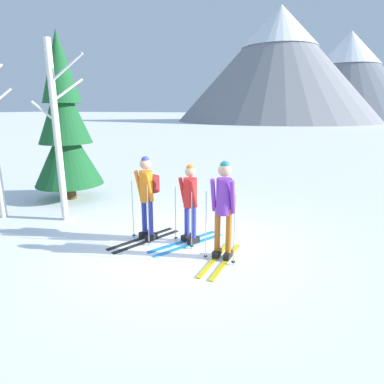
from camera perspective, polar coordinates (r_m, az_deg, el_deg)
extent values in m
plane|color=white|center=(6.77, -1.77, -9.27)|extent=(400.00, 400.00, 0.00)
cube|color=black|center=(6.96, -7.89, -8.65)|extent=(0.80, 1.56, 0.02)
cube|color=black|center=(7.12, -8.97, -8.12)|extent=(0.80, 1.56, 0.02)
cube|color=black|center=(6.99, -7.25, -7.90)|extent=(0.21, 0.28, 0.12)
cylinder|color=#2D389E|center=(6.82, -7.38, -4.27)|extent=(0.11, 0.11, 0.85)
cube|color=black|center=(7.15, -8.34, -7.40)|extent=(0.21, 0.28, 0.12)
cylinder|color=#2D389E|center=(6.99, -8.48, -3.85)|extent=(0.11, 0.11, 0.85)
cylinder|color=orange|center=(6.73, -8.12, 1.01)|extent=(0.28, 0.28, 0.64)
sphere|color=tan|center=(6.64, -8.27, 4.97)|extent=(0.23, 0.23, 0.23)
sphere|color=#2D389E|center=(6.63, -8.29, 5.56)|extent=(0.17, 0.17, 0.17)
cylinder|color=orange|center=(6.55, -7.61, 0.81)|extent=(0.16, 0.22, 0.61)
cylinder|color=orange|center=(6.84, -9.43, 1.32)|extent=(0.16, 0.22, 0.61)
cylinder|color=#A5A5AD|center=(6.57, -7.80, -4.18)|extent=(0.02, 0.02, 1.28)
cylinder|color=black|center=(6.78, -7.63, -8.83)|extent=(0.07, 0.07, 0.01)
cylinder|color=#A5A5AD|center=(6.99, -10.48, -3.13)|extent=(0.02, 0.02, 1.28)
cylinder|color=black|center=(7.18, -10.26, -7.55)|extent=(0.07, 0.07, 0.01)
cube|color=maroon|center=(6.82, -6.99, 1.51)|extent=(0.30, 0.26, 0.36)
cube|color=#1E84D1|center=(6.73, -0.39, -9.35)|extent=(0.98, 1.55, 0.02)
cube|color=#1E84D1|center=(6.89, -1.54, -8.76)|extent=(0.98, 1.55, 0.02)
cube|color=black|center=(6.76, 0.28, -8.59)|extent=(0.23, 0.28, 0.12)
cylinder|color=#2D389E|center=(6.60, 0.29, -5.11)|extent=(0.11, 0.11, 0.79)
cube|color=black|center=(6.91, -0.88, -8.03)|extent=(0.23, 0.28, 0.12)
cylinder|color=#2D389E|center=(6.76, -0.89, -4.61)|extent=(0.11, 0.11, 0.79)
cylinder|color=red|center=(6.51, -0.32, -0.10)|extent=(0.28, 0.28, 0.59)
sphere|color=tan|center=(6.41, -0.32, 3.68)|extent=(0.21, 0.21, 0.21)
sphere|color=#B76019|center=(6.40, -0.33, 4.24)|extent=(0.16, 0.16, 0.16)
cylinder|color=red|center=(6.33, 0.27, -0.36)|extent=(0.17, 0.21, 0.57)
cylinder|color=red|center=(6.61, -1.70, 0.27)|extent=(0.17, 0.21, 0.57)
cylinder|color=#A5A5AD|center=(6.35, -0.07, -5.17)|extent=(0.02, 0.02, 1.19)
cylinder|color=black|center=(6.55, -0.06, -9.57)|extent=(0.07, 0.07, 0.01)
cylinder|color=#A5A5AD|center=(6.75, -2.94, -3.95)|extent=(0.02, 0.02, 1.19)
cylinder|color=black|center=(6.94, -2.88, -8.13)|extent=(0.07, 0.07, 0.01)
cube|color=yellow|center=(6.11, 6.08, -12.05)|extent=(0.21, 1.59, 0.02)
cube|color=yellow|center=(6.17, 4.11, -11.70)|extent=(0.21, 1.59, 0.02)
cube|color=black|center=(6.16, 6.40, -11.08)|extent=(0.13, 0.27, 0.12)
cylinder|color=#B76019|center=(5.97, 6.53, -6.93)|extent=(0.11, 0.11, 0.88)
cube|color=black|center=(6.23, 4.45, -10.75)|extent=(0.13, 0.27, 0.12)
cylinder|color=#B76019|center=(6.04, 4.54, -6.63)|extent=(0.11, 0.11, 0.88)
cylinder|color=purple|center=(5.80, 5.69, -0.79)|extent=(0.28, 0.28, 0.66)
sphere|color=tan|center=(5.69, 5.81, 3.92)|extent=(0.24, 0.24, 0.24)
sphere|color=#1E6B7A|center=(5.68, 5.83, 4.63)|extent=(0.18, 0.18, 0.18)
cylinder|color=purple|center=(5.68, 7.21, -0.96)|extent=(0.10, 0.21, 0.63)
cylinder|color=purple|center=(5.80, 3.82, -0.56)|extent=(0.10, 0.21, 0.63)
cylinder|color=#A5A5AD|center=(5.73, 7.53, -6.83)|extent=(0.02, 0.02, 1.32)
cylinder|color=black|center=(5.98, 7.33, -12.19)|extent=(0.07, 0.07, 0.01)
cylinder|color=#A5A5AD|center=(5.90, 2.48, -6.08)|extent=(0.02, 0.02, 1.32)
cylinder|color=black|center=(6.13, 2.42, -11.33)|extent=(0.07, 0.07, 0.01)
cube|color=#99661E|center=(5.94, 6.23, -0.08)|extent=(0.27, 0.18, 0.36)
cylinder|color=#51381E|center=(10.64, -20.77, 1.35)|extent=(0.29, 0.29, 0.95)
cone|color=#195628|center=(10.47, -21.27, 6.67)|extent=(2.02, 2.02, 2.00)
cone|color=#195628|center=(10.39, -21.92, 13.56)|extent=(1.54, 1.54, 2.00)
cone|color=#195628|center=(10.45, -22.56, 19.87)|extent=(1.10, 1.10, 2.00)
cylinder|color=silver|center=(9.27, -30.99, 14.08)|extent=(0.42, 0.46, 0.52)
cylinder|color=silver|center=(8.39, -22.85, 9.34)|extent=(0.16, 0.16, 4.27)
cylinder|color=silver|center=(8.36, -21.12, 16.61)|extent=(0.53, 0.53, 0.56)
cylinder|color=silver|center=(8.21, -21.38, 19.86)|extent=(0.83, 0.23, 0.64)
cylinder|color=silver|center=(8.45, -24.83, 12.86)|extent=(0.49, 0.27, 0.50)
cone|color=gray|center=(73.76, 15.02, 20.92)|extent=(41.55, 41.55, 22.75)
cone|color=white|center=(74.97, 15.43, 26.47)|extent=(15.57, 15.57, 8.12)
cone|color=slate|center=(85.24, 25.79, 17.93)|extent=(34.11, 34.11, 19.30)
cone|color=white|center=(85.94, 26.27, 21.90)|extent=(13.52, 13.52, 7.28)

